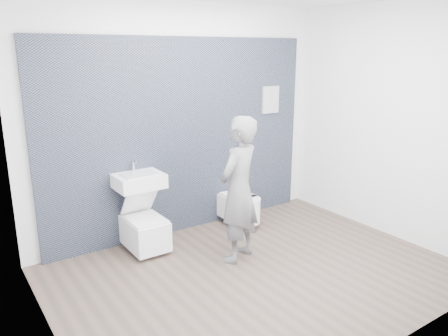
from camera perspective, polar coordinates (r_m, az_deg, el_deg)
ground at (r=4.68m, az=4.26°, el=-13.53°), size 4.00×4.00×0.00m
room_shell at (r=4.14m, az=4.74°, el=8.11°), size 4.00×4.00×4.00m
tile_wall at (r=5.78m, az=-4.91°, el=-7.72°), size 3.60×0.06×2.40m
washbasin at (r=5.01m, az=-11.03°, el=-1.62°), size 0.53×0.40×0.40m
toilet_square at (r=5.13m, az=-10.31°, el=-8.08°), size 0.40×0.58×0.70m
toilet_rounded at (r=5.75m, az=2.26°, el=-5.19°), size 0.36×0.61×0.33m
info_placard at (r=6.46m, az=5.71°, el=-5.23°), size 0.27×0.03×0.37m
visitor at (r=4.67m, az=1.92°, el=-2.88°), size 0.69×0.58×1.60m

